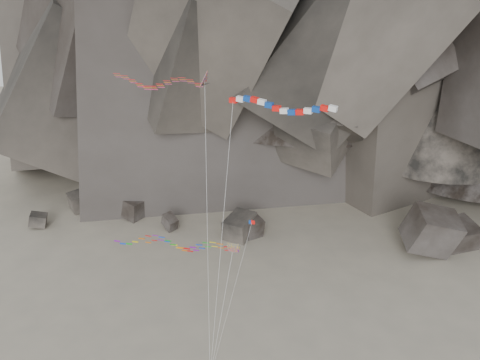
% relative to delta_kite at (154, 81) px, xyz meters
% --- Properties ---
extents(boulder_field, '(76.12, 12.43, 8.93)m').
position_rel_delta_kite_xyz_m(boulder_field, '(17.68, 29.17, -29.64)').
color(boulder_field, '#47423F').
rests_on(boulder_field, ground).
extents(delta_kite, '(11.26, 7.83, 31.62)m').
position_rel_delta_kite_xyz_m(delta_kite, '(0.00, 0.00, 0.00)').
color(delta_kite, red).
rests_on(delta_kite, ground).
extents(banner_kite, '(11.44, 7.25, 29.25)m').
position_rel_delta_kite_xyz_m(banner_kite, '(12.67, -1.25, -1.74)').
color(banner_kite, red).
rests_on(banner_kite, ground).
extents(parafoil_kite, '(14.39, 4.40, 14.53)m').
position_rel_delta_kite_xyz_m(parafoil_kite, '(1.47, -2.59, -16.49)').
color(parafoil_kite, yellow).
rests_on(parafoil_kite, ground).
extents(pennant_kite, '(4.18, 3.17, 17.59)m').
position_rel_delta_kite_xyz_m(pennant_kite, '(9.78, -3.96, -15.72)').
color(pennant_kite, red).
rests_on(pennant_kite, ground).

